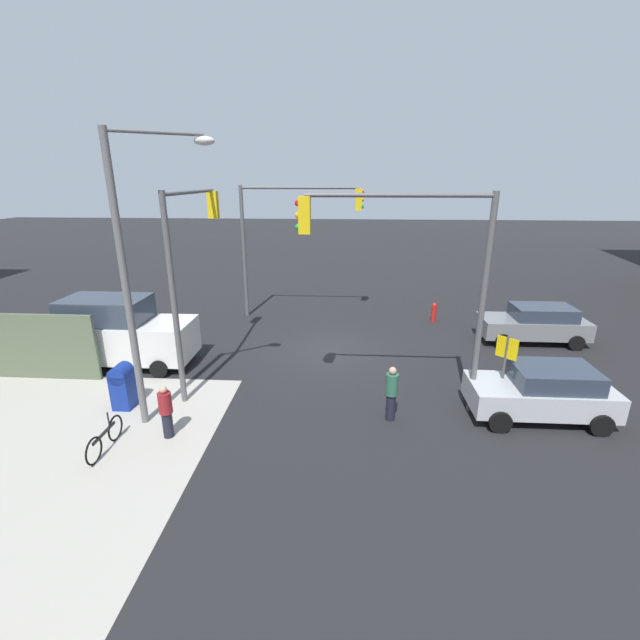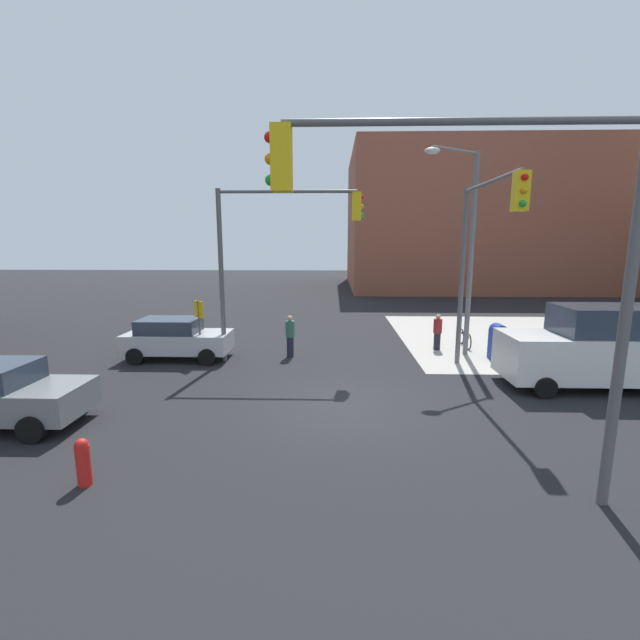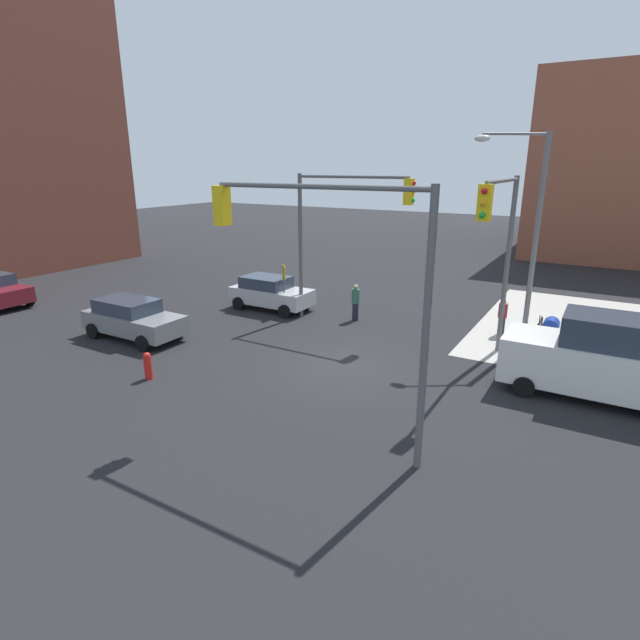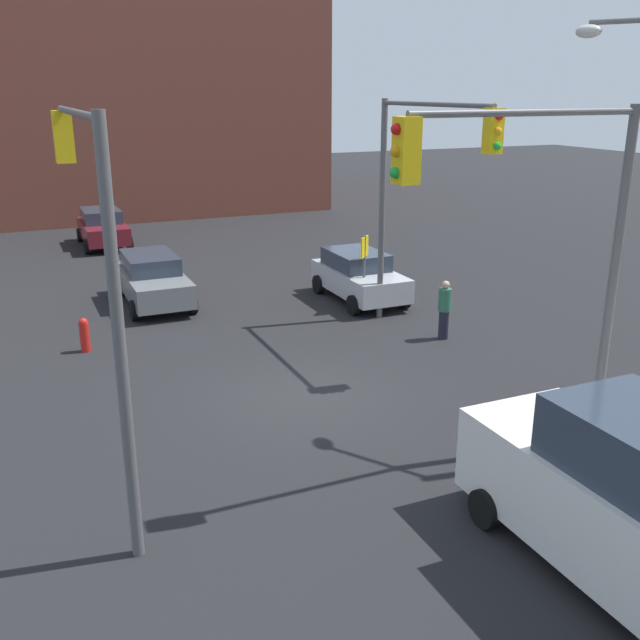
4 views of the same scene
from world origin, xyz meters
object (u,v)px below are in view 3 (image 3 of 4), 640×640
(traffic_signal_se_corner, at_px, (334,264))
(pedestrian_waiting, at_px, (502,316))
(traffic_signal_ne_corner, at_px, (500,237))
(sedan_gray, at_px, (133,318))
(traffic_signal_nw_corner, at_px, (341,219))
(street_lamp_corner, at_px, (528,225))
(mailbox_blue, at_px, (549,335))
(sedan_silver, at_px, (270,293))
(van_white_delivery, at_px, (602,359))
(fire_hydrant, at_px, (148,365))
(bicycle_leaning_on_fence, at_px, (539,327))
(pedestrian_crossing, at_px, (355,302))

(traffic_signal_se_corner, height_order, pedestrian_waiting, traffic_signal_se_corner)
(traffic_signal_ne_corner, bearing_deg, sedan_gray, -162.22)
(traffic_signal_nw_corner, xyz_separation_m, street_lamp_corner, (7.33, 1.10, 0.07))
(mailbox_blue, height_order, pedestrian_waiting, pedestrian_waiting)
(traffic_signal_se_corner, xyz_separation_m, pedestrian_waiting, (2.00, 11.00, -3.86))
(sedan_gray, distance_m, sedan_silver, 6.79)
(sedan_gray, xyz_separation_m, van_white_delivery, (16.76, 3.41, 0.44))
(fire_hydrant, xyz_separation_m, bicycle_leaning_on_fence, (10.60, 11.40, -0.14))
(traffic_signal_se_corner, relative_size, street_lamp_corner, 0.81)
(traffic_signal_se_corner, xyz_separation_m, street_lamp_corner, (2.69, 10.10, 0.04))
(sedan_silver, bearing_deg, pedestrian_waiting, 9.24)
(traffic_signal_se_corner, relative_size, mailbox_blue, 4.55)
(traffic_signal_nw_corner, bearing_deg, street_lamp_corner, 8.51)
(van_white_delivery, height_order, pedestrian_crossing, van_white_delivery)
(traffic_signal_se_corner, xyz_separation_m, pedestrian_crossing, (-4.20, 9.70, -3.78))
(traffic_signal_nw_corner, relative_size, mailbox_blue, 4.55)
(van_white_delivery, height_order, pedestrian_waiting, van_white_delivery)
(bicycle_leaning_on_fence, bearing_deg, traffic_signal_ne_corner, -103.60)
(mailbox_blue, relative_size, pedestrian_crossing, 0.85)
(street_lamp_corner, height_order, bicycle_leaning_on_fence, street_lamp_corner)
(sedan_gray, height_order, bicycle_leaning_on_fence, sedan_gray)
(bicycle_leaning_on_fence, bearing_deg, traffic_signal_nw_corner, -161.45)
(traffic_signal_nw_corner, xyz_separation_m, sedan_gray, (-6.36, -6.11, -3.78))
(traffic_signal_se_corner, xyz_separation_m, sedan_gray, (-11.00, 2.89, -3.82))
(sedan_gray, bearing_deg, pedestrian_waiting, 31.98)
(traffic_signal_ne_corner, relative_size, bicycle_leaning_on_fence, 3.71)
(sedan_gray, bearing_deg, traffic_signal_nw_corner, 43.88)
(traffic_signal_ne_corner, relative_size, sedan_silver, 1.61)
(traffic_signal_ne_corner, xyz_separation_m, sedan_silver, (-10.96, 2.11, -3.75))
(sedan_gray, bearing_deg, sedan_silver, 69.91)
(van_white_delivery, xyz_separation_m, pedestrian_crossing, (-9.96, 3.40, -0.40))
(fire_hydrant, height_order, sedan_silver, sedan_silver)
(mailbox_blue, distance_m, sedan_gray, 16.39)
(fire_hydrant, bearing_deg, street_lamp_corner, 44.73)
(fire_hydrant, height_order, pedestrian_crossing, pedestrian_crossing)
(mailbox_blue, bearing_deg, traffic_signal_ne_corner, -125.88)
(fire_hydrant, xyz_separation_m, sedan_gray, (-3.79, 2.59, 0.36))
(street_lamp_corner, distance_m, mailbox_blue, 4.19)
(traffic_signal_nw_corner, distance_m, traffic_signal_ne_corner, 7.18)
(mailbox_blue, height_order, bicycle_leaning_on_fence, mailbox_blue)
(traffic_signal_ne_corner, distance_m, bicycle_leaning_on_fence, 6.32)
(mailbox_blue, bearing_deg, sedan_gray, -156.20)
(traffic_signal_se_corner, distance_m, pedestrian_crossing, 11.23)
(sedan_silver, height_order, van_white_delivery, van_white_delivery)
(fire_hydrant, xyz_separation_m, sedan_silver, (-1.46, 8.96, 0.36))
(traffic_signal_ne_corner, distance_m, van_white_delivery, 4.87)
(street_lamp_corner, bearing_deg, pedestrian_waiting, 127.44)
(sedan_silver, bearing_deg, sedan_gray, -110.09)
(pedestrian_crossing, height_order, bicycle_leaning_on_fence, pedestrian_crossing)
(street_lamp_corner, distance_m, pedestrian_waiting, 4.06)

